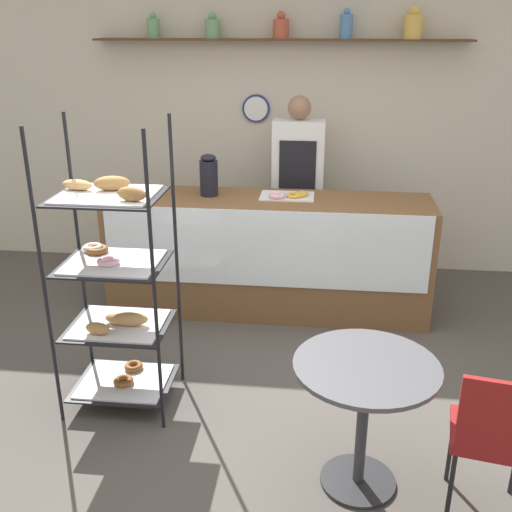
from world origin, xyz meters
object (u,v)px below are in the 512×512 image
object	(u,v)px
pastry_rack	(115,286)
donut_tray_counter	(288,195)
cafe_chair	(494,433)
coffee_carafe	(209,175)
person_worker	(297,185)
cafe_table	(364,395)

from	to	relation	value
pastry_rack	donut_tray_counter	size ratio (longest dim) A/B	4.15
cafe_chair	donut_tray_counter	bearing A→B (deg)	-53.29
coffee_carafe	pastry_rack	bearing A→B (deg)	-101.70
person_worker	coffee_carafe	size ratio (longest dim) A/B	5.05
person_worker	cafe_table	xyz separation A→B (m)	(0.48, -2.66, -0.39)
pastry_rack	donut_tray_counter	distance (m)	1.79
pastry_rack	coffee_carafe	bearing A→B (deg)	78.30
cafe_chair	donut_tray_counter	world-z (taller)	donut_tray_counter
person_worker	cafe_chair	size ratio (longest dim) A/B	2.00
pastry_rack	person_worker	xyz separation A→B (m)	(1.01, 2.05, 0.13)
donut_tray_counter	cafe_chair	bearing A→B (deg)	-64.03
pastry_rack	donut_tray_counter	xyz separation A→B (m)	(0.96, 1.50, 0.19)
cafe_table	cafe_chair	distance (m)	0.63
cafe_table	coffee_carafe	distance (m)	2.48
pastry_rack	cafe_table	bearing A→B (deg)	-22.21
pastry_rack	person_worker	distance (m)	2.29
coffee_carafe	donut_tray_counter	distance (m)	0.67
person_worker	cafe_table	distance (m)	2.73
coffee_carafe	cafe_table	bearing A→B (deg)	-60.72
person_worker	donut_tray_counter	xyz separation A→B (m)	(-0.05, -0.55, 0.06)
pastry_rack	person_worker	bearing A→B (deg)	63.69
pastry_rack	coffee_carafe	size ratio (longest dim) A/B	5.32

